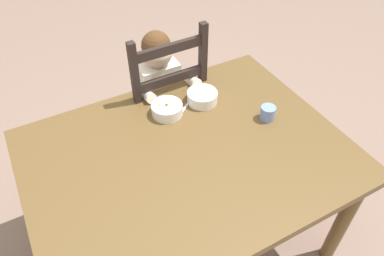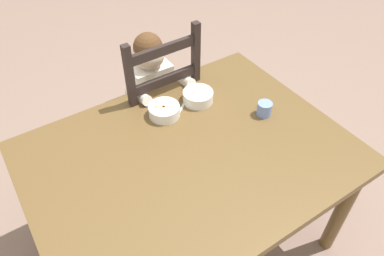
# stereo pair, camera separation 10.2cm
# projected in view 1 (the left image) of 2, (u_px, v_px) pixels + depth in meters

# --- Properties ---
(ground_plane) EXTENTS (8.00, 8.00, 0.00)m
(ground_plane) POSITION_uv_depth(u_px,v_px,m) (189.00, 237.00, 2.09)
(ground_plane) COLOR #876C60
(dining_table) EXTENTS (1.39, 1.06, 0.72)m
(dining_table) POSITION_uv_depth(u_px,v_px,m) (188.00, 165.00, 1.66)
(dining_table) COLOR brown
(dining_table) RESTS_ON ground
(dining_chair) EXTENTS (0.42, 0.42, 1.05)m
(dining_chair) POSITION_uv_depth(u_px,v_px,m) (163.00, 108.00, 2.16)
(dining_chair) COLOR black
(dining_chair) RESTS_ON ground
(child_figure) EXTENTS (0.32, 0.31, 0.98)m
(child_figure) POSITION_uv_depth(u_px,v_px,m) (161.00, 87.00, 2.05)
(child_figure) COLOR white
(child_figure) RESTS_ON ground
(bowl_of_peas) EXTENTS (0.15, 0.15, 0.06)m
(bowl_of_peas) POSITION_uv_depth(u_px,v_px,m) (202.00, 97.00, 1.83)
(bowl_of_peas) COLOR white
(bowl_of_peas) RESTS_ON dining_table
(bowl_of_carrots) EXTENTS (0.15, 0.15, 0.06)m
(bowl_of_carrots) POSITION_uv_depth(u_px,v_px,m) (167.00, 109.00, 1.77)
(bowl_of_carrots) COLOR white
(bowl_of_carrots) RESTS_ON dining_table
(spoon) EXTENTS (0.12, 0.10, 0.01)m
(spoon) POSITION_uv_depth(u_px,v_px,m) (181.00, 113.00, 1.79)
(spoon) COLOR silver
(spoon) RESTS_ON dining_table
(drinking_cup) EXTENTS (0.07, 0.07, 0.07)m
(drinking_cup) POSITION_uv_depth(u_px,v_px,m) (268.00, 113.00, 1.74)
(drinking_cup) COLOR #718DD7
(drinking_cup) RESTS_ON dining_table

